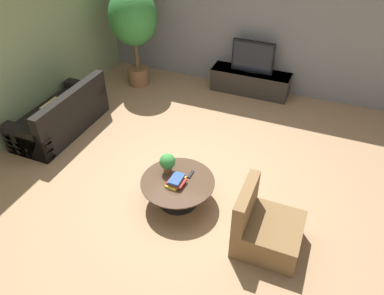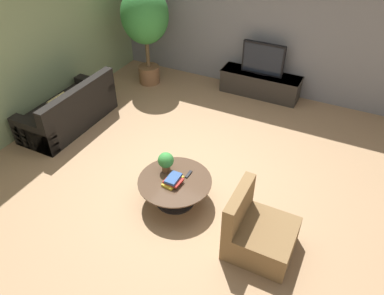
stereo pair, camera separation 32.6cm
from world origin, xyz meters
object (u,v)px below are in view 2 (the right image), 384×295
Objects in this scene: television at (263,59)px; armchair_wicker at (257,233)px; coffee_table at (175,186)px; couch_by_wall at (70,112)px; media_console at (260,84)px; potted_palm_tall at (145,20)px; potted_plant_tabletop at (166,161)px.

armchair_wicker is (1.22, -3.81, -0.53)m from television.
couch_by_wall reaches higher than coffee_table.
potted_palm_tall is at bearing -166.83° from media_console.
couch_by_wall is at bearing -100.68° from potted_palm_tall.
potted_plant_tabletop is at bearing 73.37° from couch_by_wall.
potted_plant_tabletop is (-0.30, -3.40, 0.31)m from media_console.
media_console reaches higher than coffee_table.
television reaches higher than potted_plant_tabletop.
coffee_table is 0.38m from potted_plant_tabletop.
television is 2.79× the size of potted_plant_tabletop.
television is at bearing -90.00° from media_console.
television is at bearing 17.78° from armchair_wicker.
armchair_wicker is 0.42× the size of potted_palm_tall.
television is 0.41× the size of potted_palm_tall.
couch_by_wall is (-2.77, -2.66, -0.52)m from television.
coffee_table is at bearing 72.02° from couch_by_wall.
potted_plant_tabletop is at bearing -54.03° from potted_palm_tall.
potted_plant_tabletop is at bearing -95.10° from television.
potted_palm_tall is (-3.59, 3.26, 1.12)m from armchair_wicker.
media_console is at bearing 84.90° from potted_plant_tabletop.
couch_by_wall is 6.04× the size of potted_plant_tabletop.
couch_by_wall is at bearing -136.09° from television.
television is 4.03m from armchair_wicker.
television reaches higher than couch_by_wall.
potted_plant_tabletop is (-0.30, -3.40, -0.24)m from television.
coffee_table is 3.91m from potted_palm_tall.
armchair_wicker is at bearing -14.99° from potted_plant_tabletop.
television is 0.46× the size of couch_by_wall.
coffee_table is at bearing -91.50° from television.
potted_plant_tabletop is (2.07, -2.85, -0.83)m from potted_palm_tall.
armchair_wicker reaches higher than media_console.
potted_plant_tabletop is at bearing 147.93° from coffee_table.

